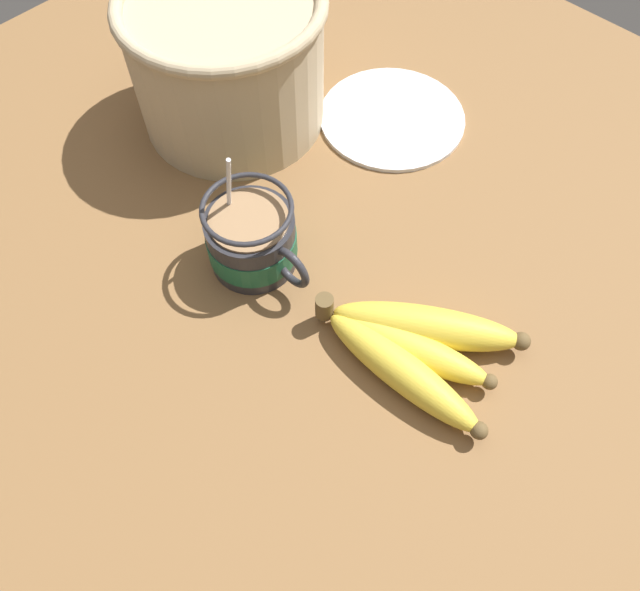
{
  "coord_description": "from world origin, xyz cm",
  "views": [
    {
      "loc": [
        28.37,
        -26.79,
        63.58
      ],
      "look_at": [
        4.53,
        -1.99,
        7.42
      ],
      "focal_mm": 35.0,
      "sensor_mm": 36.0,
      "label": 1
    }
  ],
  "objects_px": {
    "coffee_mug": "(252,240)",
    "small_plate": "(392,118)",
    "banana_bunch": "(414,346)",
    "woven_basket": "(227,59)"
  },
  "relations": [
    {
      "from": "coffee_mug",
      "to": "small_plate",
      "type": "distance_m",
      "value": 0.3
    },
    {
      "from": "banana_bunch",
      "to": "woven_basket",
      "type": "bearing_deg",
      "value": 164.26
    },
    {
      "from": "coffee_mug",
      "to": "woven_basket",
      "type": "bearing_deg",
      "value": 143.26
    },
    {
      "from": "small_plate",
      "to": "coffee_mug",
      "type": "bearing_deg",
      "value": -82.84
    },
    {
      "from": "coffee_mug",
      "to": "woven_basket",
      "type": "height_order",
      "value": "woven_basket"
    },
    {
      "from": "banana_bunch",
      "to": "woven_basket",
      "type": "relative_size",
      "value": 0.86
    },
    {
      "from": "banana_bunch",
      "to": "woven_basket",
      "type": "height_order",
      "value": "woven_basket"
    },
    {
      "from": "coffee_mug",
      "to": "banana_bunch",
      "type": "xyz_separation_m",
      "value": [
        0.21,
        0.03,
        -0.02
      ]
    },
    {
      "from": "coffee_mug",
      "to": "banana_bunch",
      "type": "height_order",
      "value": "coffee_mug"
    },
    {
      "from": "woven_basket",
      "to": "small_plate",
      "type": "height_order",
      "value": "woven_basket"
    }
  ]
}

